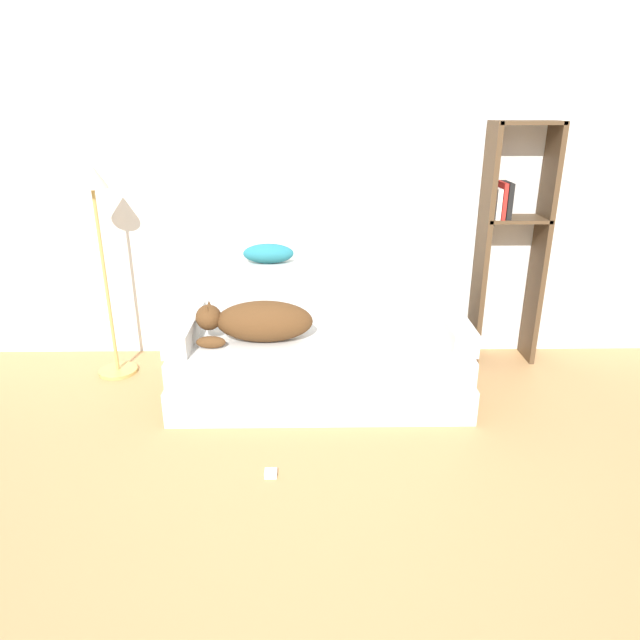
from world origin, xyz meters
TOP-DOWN VIEW (x-y plane):
  - ground_plane at (0.00, 0.00)m, footprint 20.00×20.00m
  - wall_back at (0.00, 2.27)m, footprint 8.08×0.06m
  - couch at (-0.01, 1.55)m, footprint 1.85×0.89m
  - couch_backrest at (-0.01, 1.93)m, footprint 1.81×0.15m
  - couch_arm_left at (-0.86, 1.55)m, footprint 0.15×0.70m
  - couch_arm_right at (0.84, 1.55)m, footprint 0.15×0.70m
  - dog at (-0.40, 1.49)m, footprint 0.73×0.27m
  - laptop at (0.22, 1.50)m, footprint 0.35×0.21m
  - throw_pillow at (-0.35, 1.91)m, footprint 0.34×0.16m
  - bookshelf at (1.34, 2.09)m, footprint 0.45×0.26m
  - floor_lamp at (-1.45, 1.87)m, footprint 0.27×0.27m
  - power_adapter at (-0.28, 0.65)m, footprint 0.06×0.06m

SIDE VIEW (x-z plane):
  - ground_plane at x=0.00m, z-range 0.00..0.00m
  - power_adapter at x=-0.28m, z-range 0.00..0.03m
  - couch at x=-0.01m, z-range 0.00..0.40m
  - laptop at x=0.22m, z-range 0.40..0.42m
  - couch_arm_left at x=-0.86m, z-range 0.40..0.54m
  - couch_arm_right at x=0.84m, z-range 0.40..0.54m
  - dog at x=-0.40m, z-range 0.40..0.66m
  - couch_backrest at x=-0.01m, z-range 0.40..0.79m
  - throw_pillow at x=-0.35m, z-range 0.79..0.92m
  - bookshelf at x=1.34m, z-range 0.10..1.80m
  - floor_lamp at x=-1.45m, z-range 0.34..1.81m
  - wall_back at x=0.00m, z-range 0.00..2.70m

